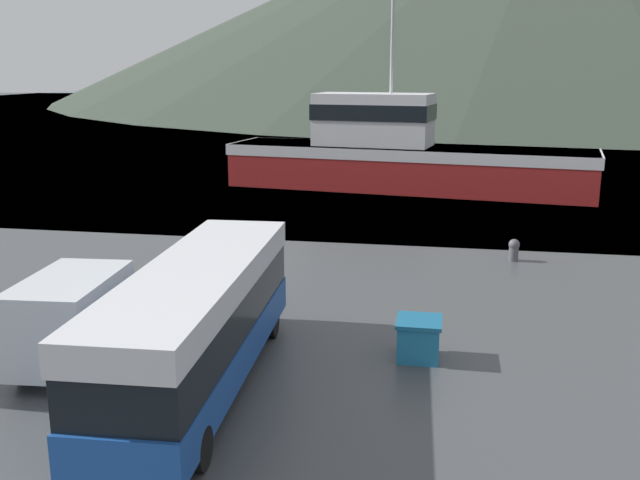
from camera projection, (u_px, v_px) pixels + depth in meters
water_surface at (420, 106)px, 147.24m from camera, size 240.00×240.00×0.00m
tour_bus at (199, 320)px, 17.31m from camera, size 2.92×10.43×3.14m
delivery_van at (80, 315)px, 19.03m from camera, size 2.51×5.46×2.49m
fishing_boat at (400, 154)px, 46.03m from camera, size 23.91×8.44×12.79m
storage_bin at (419, 338)px, 19.37m from camera, size 1.22×1.28×1.11m
small_boat at (454, 169)px, 52.38m from camera, size 3.27×7.95×0.85m
mooring_bollard at (514, 249)px, 29.18m from camera, size 0.45×0.45×0.91m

